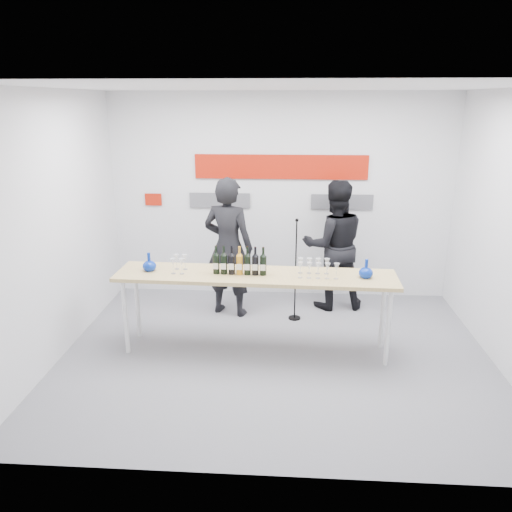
# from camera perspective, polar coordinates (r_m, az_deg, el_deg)

# --- Properties ---
(ground) EXTENTS (5.00, 5.00, 0.00)m
(ground) POSITION_cam_1_polar(r_m,az_deg,el_deg) (6.01, 2.24, -11.16)
(ground) COLOR slate
(ground) RESTS_ON ground
(back_wall) EXTENTS (5.00, 0.04, 3.00)m
(back_wall) POSITION_cam_1_polar(r_m,az_deg,el_deg) (7.41, 2.81, 6.71)
(back_wall) COLOR silver
(back_wall) RESTS_ON ground
(signage) EXTENTS (3.38, 0.02, 0.79)m
(signage) POSITION_cam_1_polar(r_m,az_deg,el_deg) (7.33, 2.40, 9.03)
(signage) COLOR #AB1707
(signage) RESTS_ON back_wall
(tasting_table) EXTENTS (3.24, 0.75, 0.97)m
(tasting_table) POSITION_cam_1_polar(r_m,az_deg,el_deg) (5.75, -0.07, -2.75)
(tasting_table) COLOR #D4B672
(tasting_table) RESTS_ON ground
(wine_bottles) EXTENTS (0.62, 0.09, 0.33)m
(wine_bottles) POSITION_cam_1_polar(r_m,az_deg,el_deg) (5.66, -1.90, -0.51)
(wine_bottles) COLOR black
(wine_bottles) RESTS_ON tasting_table
(decanter_left) EXTENTS (0.16, 0.16, 0.21)m
(decanter_left) POSITION_cam_1_polar(r_m,az_deg,el_deg) (5.93, -12.12, -0.64)
(decanter_left) COLOR navy
(decanter_left) RESTS_ON tasting_table
(decanter_right) EXTENTS (0.16, 0.16, 0.21)m
(decanter_right) POSITION_cam_1_polar(r_m,az_deg,el_deg) (5.71, 12.48, -1.40)
(decanter_right) COLOR navy
(decanter_right) RESTS_ON tasting_table
(glasses_left) EXTENTS (0.17, 0.23, 0.18)m
(glasses_left) POSITION_cam_1_polar(r_m,az_deg,el_deg) (5.84, -8.78, -0.90)
(glasses_left) COLOR silver
(glasses_left) RESTS_ON tasting_table
(glasses_right) EXTENTS (0.46, 0.24, 0.18)m
(glasses_right) POSITION_cam_1_polar(r_m,az_deg,el_deg) (5.66, 6.89, -1.42)
(glasses_right) COLOR silver
(glasses_right) RESTS_ON tasting_table
(presenter_left) EXTENTS (0.80, 0.64, 1.92)m
(presenter_left) POSITION_cam_1_polar(r_m,az_deg,el_deg) (6.78, -3.18, 0.99)
(presenter_left) COLOR black
(presenter_left) RESTS_ON ground
(presenter_right) EXTENTS (0.98, 0.81, 1.84)m
(presenter_right) POSITION_cam_1_polar(r_m,az_deg,el_deg) (7.09, 8.89, 1.21)
(presenter_right) COLOR black
(presenter_right) RESTS_ON ground
(mic_stand) EXTENTS (0.17, 0.17, 1.42)m
(mic_stand) POSITION_cam_1_polar(r_m,az_deg,el_deg) (6.76, 4.49, -3.81)
(mic_stand) COLOR black
(mic_stand) RESTS_ON ground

